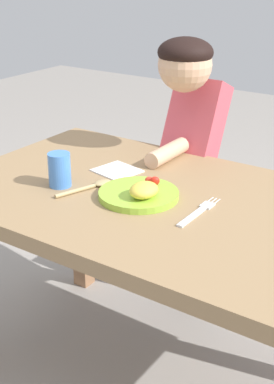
{
  "coord_description": "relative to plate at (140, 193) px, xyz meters",
  "views": [
    {
      "loc": [
        0.7,
        -1.21,
        1.3
      ],
      "look_at": [
        -0.09,
        -0.05,
        0.69
      ],
      "focal_mm": 51.07,
      "sensor_mm": 36.0,
      "label": 1
    }
  ],
  "objects": [
    {
      "name": "ground_plane",
      "position": [
        0.08,
        0.04,
        -0.68
      ],
      "size": [
        8.0,
        8.0,
        0.0
      ],
      "primitive_type": "plane",
      "color": "gray"
    },
    {
      "name": "dining_table",
      "position": [
        0.08,
        0.04,
        -0.1
      ],
      "size": [
        1.35,
        0.76,
        0.67
      ],
      "color": "#92734E",
      "rests_on": "ground_plane"
    },
    {
      "name": "plate",
      "position": [
        0.0,
        0.0,
        0.0
      ],
      "size": [
        0.23,
        0.23,
        0.06
      ],
      "color": "#92C338",
      "rests_on": "dining_table"
    },
    {
      "name": "fork",
      "position": [
        0.18,
        0.01,
        -0.01
      ],
      "size": [
        0.03,
        0.21,
        0.01
      ],
      "rotation": [
        0.0,
        0.0,
        1.57
      ],
      "color": "silver",
      "rests_on": "dining_table"
    },
    {
      "name": "spoon",
      "position": [
        -0.16,
        -0.01,
        -0.01
      ],
      "size": [
        0.08,
        0.19,
        0.02
      ],
      "rotation": [
        0.0,
        0.0,
        1.24
      ],
      "color": "tan",
      "rests_on": "dining_table"
    },
    {
      "name": "drinking_cup",
      "position": [
        -0.25,
        -0.06,
        0.03
      ],
      "size": [
        0.07,
        0.07,
        0.1
      ],
      "primitive_type": "cylinder",
      "color": "#4480DA",
      "rests_on": "dining_table"
    },
    {
      "name": "person",
      "position": [
        -0.1,
        0.49,
        -0.07
      ],
      "size": [
        0.18,
        0.41,
        1.06
      ],
      "rotation": [
        0.0,
        0.0,
        3.14
      ],
      "color": "#3A4A6D",
      "rests_on": "ground_plane"
    },
    {
      "name": "napkin",
      "position": [
        -0.18,
        0.13,
        -0.01
      ],
      "size": [
        0.15,
        0.15,
        0.0
      ],
      "primitive_type": "cube",
      "rotation": [
        0.0,
        0.0,
        -0.21
      ],
      "color": "white",
      "rests_on": "dining_table"
    }
  ]
}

